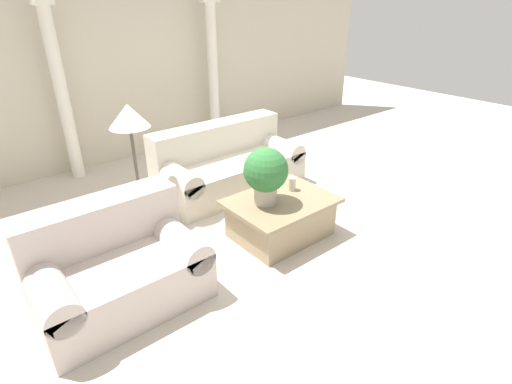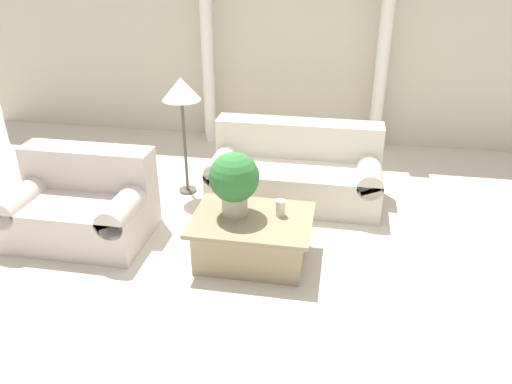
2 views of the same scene
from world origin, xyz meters
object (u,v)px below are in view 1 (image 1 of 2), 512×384
Objects in this scene: sofa_long at (227,164)px; floor_lamp at (129,121)px; loveseat at (115,265)px; potted_plant at (266,172)px; coffee_table at (281,217)px.

sofa_long is 1.57m from floor_lamp.
loveseat is at bearing -149.28° from sofa_long.
loveseat is at bearing 176.90° from potted_plant.
potted_plant reaches higher than loveseat.
floor_lamp is at bearing 129.03° from coffee_table.
floor_lamp is (-1.04, 1.28, 0.99)m from coffee_table.
floor_lamp is at bearing -176.56° from sofa_long.
coffee_table is at bearing -18.09° from potted_plant.
floor_lamp reaches higher than potted_plant.
floor_lamp is (-1.30, -0.08, 0.87)m from sofa_long.
sofa_long is at bearing 79.11° from coffee_table.
coffee_table is 1.92m from floor_lamp.
potted_plant is (1.61, -0.09, 0.44)m from loveseat.
sofa_long is at bearing 71.50° from potted_plant.
potted_plant reaches higher than sofa_long.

